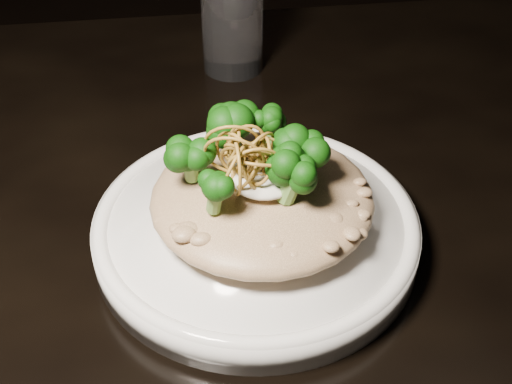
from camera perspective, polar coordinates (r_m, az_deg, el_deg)
table at (r=0.66m, az=-4.97°, el=-8.01°), size 1.10×0.80×0.75m
plate at (r=0.57m, az=-0.00°, el=-3.20°), size 0.26×0.26×0.03m
risotto at (r=0.55m, az=0.49°, el=-0.52°), size 0.18×0.18×0.04m
broccoli at (r=0.53m, az=-0.47°, el=2.82°), size 0.12×0.12×0.04m
cheese at (r=0.53m, az=0.66°, el=1.25°), size 0.05×0.05×0.02m
shallots at (r=0.52m, az=-0.50°, el=3.29°), size 0.05×0.05×0.03m
drinking_glass at (r=0.79m, az=-1.91°, el=13.62°), size 0.08×0.08×0.12m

